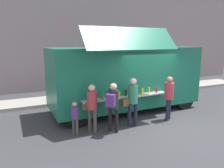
% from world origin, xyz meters
% --- Properties ---
extents(ground_plane, '(60.00, 60.00, 0.00)m').
position_xyz_m(ground_plane, '(0.00, 0.00, 0.00)').
color(ground_plane, '#38383D').
extents(curb_strip, '(28.00, 1.60, 0.15)m').
position_xyz_m(curb_strip, '(-4.51, 4.97, 0.07)').
color(curb_strip, '#9E998E').
rests_on(curb_strip, ground).
extents(building_behind, '(32.00, 2.40, 8.88)m').
position_xyz_m(building_behind, '(-3.51, 8.87, 4.44)').
color(building_behind, gray).
rests_on(building_behind, ground).
extents(food_truck_main, '(6.37, 3.19, 3.50)m').
position_xyz_m(food_truck_main, '(-0.51, 2.35, 1.51)').
color(food_truck_main, '#1A6E53').
rests_on(food_truck_main, ground).
extents(trash_bin, '(0.60, 0.60, 0.97)m').
position_xyz_m(trash_bin, '(3.49, 4.67, 0.48)').
color(trash_bin, '#306037').
rests_on(trash_bin, ground).
extents(customer_front_ordering, '(0.57, 0.36, 1.74)m').
position_xyz_m(customer_front_ordering, '(-1.17, 0.56, 1.03)').
color(customer_front_ordering, '#202238').
rests_on(customer_front_ordering, ground).
extents(customer_mid_with_backpack, '(0.51, 0.51, 1.66)m').
position_xyz_m(customer_mid_with_backpack, '(-2.03, 0.35, 1.02)').
color(customer_mid_with_backpack, black).
rests_on(customer_mid_with_backpack, ground).
extents(customer_rear_waiting, '(0.42, 0.50, 1.61)m').
position_xyz_m(customer_rear_waiting, '(-2.64, 0.71, 0.96)').
color(customer_rear_waiting, '#4D4843').
rests_on(customer_rear_waiting, ground).
extents(customer_extra_browsing, '(0.35, 0.35, 1.70)m').
position_xyz_m(customer_extra_browsing, '(0.41, 0.52, 1.01)').
color(customer_extra_browsing, '#1D2335').
rests_on(customer_extra_browsing, ground).
extents(child_near_queue, '(0.22, 0.22, 1.10)m').
position_xyz_m(child_near_queue, '(-3.22, 0.68, 0.66)').
color(child_near_queue, '#4B4A40').
rests_on(child_near_queue, ground).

